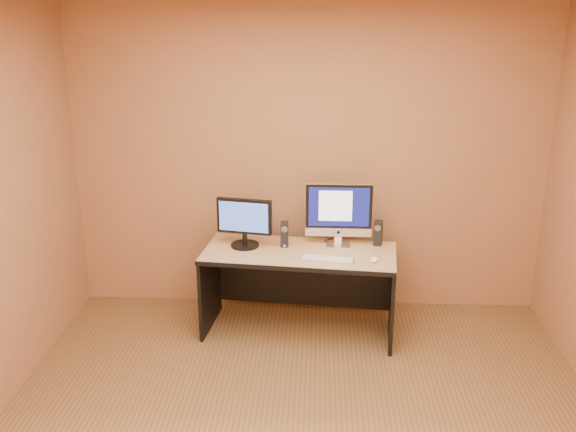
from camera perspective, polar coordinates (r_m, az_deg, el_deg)
The scene contains 10 objects.
walls at distance 3.52m, azimuth 1.20°, elevation -2.79°, with size 4.00×4.00×2.60m, color #935A3B, non-canonical shape.
desk at distance 5.22m, azimuth 0.99°, elevation -6.76°, with size 1.52×0.66×0.70m, color tan, non-canonical shape.
imac at distance 5.15m, azimuth 4.54°, elevation 0.13°, with size 0.54×0.20×0.52m, color silver, non-canonical shape.
second_monitor at distance 5.14m, azimuth -3.89°, elevation -0.62°, with size 0.46×0.23×0.40m, color black, non-canonical shape.
speaker_left at distance 5.16m, azimuth -0.32°, elevation -1.62°, with size 0.06×0.07×0.21m, color black, non-canonical shape.
speaker_right at distance 5.23m, azimuth 8.02°, elevation -1.50°, with size 0.06×0.07×0.21m, color black, non-canonical shape.
keyboard at distance 4.93m, azimuth 3.51°, elevation -3.82°, with size 0.41×0.11×0.02m, color silver.
mouse at distance 4.93m, azimuth 7.68°, elevation -3.84°, with size 0.05×0.10×0.03m, color white.
cable_a at distance 5.36m, azimuth 4.60°, elevation -2.04°, with size 0.01×0.01×0.21m, color black.
cable_b at distance 5.35m, azimuth 3.75°, elevation -2.03°, with size 0.01×0.01×0.17m, color black.
Camera 1 is at (0.08, -3.28, 2.57)m, focal length 40.00 mm.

